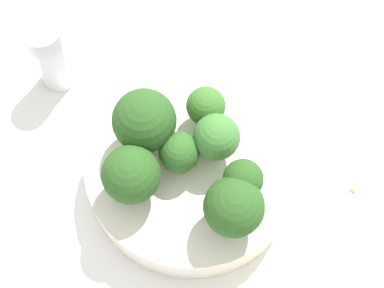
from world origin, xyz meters
TOP-DOWN VIEW (x-y plane):
  - ground_plane at (0.00, 0.00)m, footprint 3.00×3.00m
  - bowl at (0.00, 0.00)m, footprint 0.19×0.19m
  - broccoli_floret_0 at (0.03, 0.03)m, footprint 0.05×0.05m
  - broccoli_floret_1 at (0.00, 0.01)m, footprint 0.03×0.03m
  - broccoli_floret_2 at (-0.00, -0.02)m, footprint 0.04×0.04m
  - broccoli_floret_3 at (0.03, -0.02)m, footprint 0.03×0.03m
  - broccoli_floret_4 at (-0.04, -0.03)m, footprint 0.03×0.03m
  - broccoli_floret_5 at (-0.06, -0.01)m, footprint 0.05×0.05m
  - broccoli_floret_6 at (-0.01, 0.05)m, footprint 0.05×0.05m
  - pepper_shaker at (0.15, 0.09)m, footprint 0.04×0.04m
  - almond_crumb_0 at (-0.06, -0.14)m, footprint 0.01×0.01m

SIDE VIEW (x-z plane):
  - ground_plane at x=0.00m, z-range 0.00..0.00m
  - almond_crumb_0 at x=-0.06m, z-range 0.00..0.01m
  - bowl at x=0.00m, z-range 0.00..0.04m
  - pepper_shaker at x=0.15m, z-range 0.00..0.08m
  - broccoli_floret_1 at x=0.00m, z-range 0.05..0.09m
  - broccoli_floret_3 at x=0.03m, z-range 0.05..0.09m
  - broccoli_floret_2 at x=0.00m, z-range 0.05..0.10m
  - broccoli_floret_6 at x=-0.01m, z-range 0.05..0.10m
  - broccoli_floret_5 at x=-0.06m, z-range 0.05..0.11m
  - broccoli_floret_4 at x=-0.04m, z-range 0.05..0.10m
  - broccoli_floret_0 at x=0.03m, z-range 0.05..0.11m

